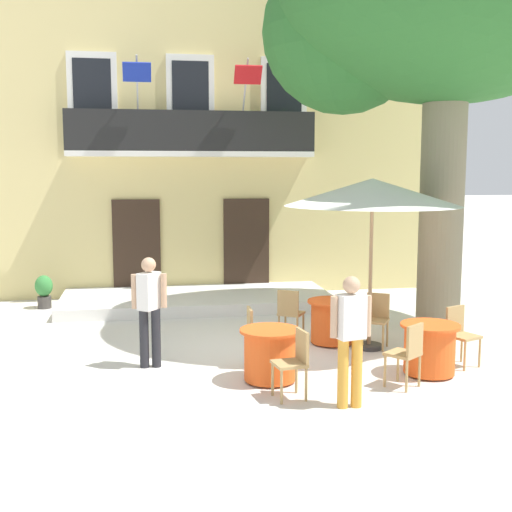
# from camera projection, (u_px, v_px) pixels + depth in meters

# --- Properties ---
(ground_plane) EXTENTS (120.00, 120.00, 0.00)m
(ground_plane) POSITION_uv_depth(u_px,v_px,m) (254.00, 349.00, 11.07)
(ground_plane) COLOR silver
(building_facade) EXTENTS (13.00, 5.09, 7.50)m
(building_facade) POSITION_uv_depth(u_px,v_px,m) (185.00, 140.00, 17.30)
(building_facade) COLOR #DBC67F
(building_facade) RESTS_ON ground
(entrance_step_platform) EXTENTS (5.88, 2.50, 0.25)m
(entrance_step_platform) POSITION_uv_depth(u_px,v_px,m) (197.00, 300.00, 14.61)
(entrance_step_platform) COLOR silver
(entrance_step_platform) RESTS_ON ground
(plane_tree) EXTENTS (6.18, 5.43, 7.76)m
(plane_tree) POSITION_uv_depth(u_px,v_px,m) (443.00, 9.00, 11.56)
(plane_tree) COLOR #7F755B
(plane_tree) RESTS_ON ground
(cafe_table_near_tree) EXTENTS (0.86, 0.86, 0.76)m
(cafe_table_near_tree) POSITION_uv_depth(u_px,v_px,m) (430.00, 349.00, 9.65)
(cafe_table_near_tree) COLOR #EA561E
(cafe_table_near_tree) RESTS_ON ground
(cafe_chair_near_tree_0) EXTENTS (0.53, 0.53, 0.91)m
(cafe_chair_near_tree_0) POSITION_uv_depth(u_px,v_px,m) (460.00, 332.00, 10.11)
(cafe_chair_near_tree_0) COLOR tan
(cafe_chair_near_tree_0) RESTS_ON ground
(cafe_chair_near_tree_1) EXTENTS (0.56, 0.56, 0.91)m
(cafe_chair_near_tree_1) POSITION_uv_depth(u_px,v_px,m) (408.00, 351.00, 9.04)
(cafe_chair_near_tree_1) COLOR tan
(cafe_chair_near_tree_1) RESTS_ON ground
(cafe_table_middle) EXTENTS (0.86, 0.86, 0.76)m
(cafe_table_middle) POSITION_uv_depth(u_px,v_px,m) (332.00, 321.00, 11.39)
(cafe_table_middle) COLOR #EA561E
(cafe_table_middle) RESTS_ON ground
(cafe_chair_middle_0) EXTENTS (0.55, 0.55, 0.91)m
(cafe_chair_middle_0) POSITION_uv_depth(u_px,v_px,m) (377.00, 316.00, 11.15)
(cafe_chair_middle_0) COLOR tan
(cafe_chair_middle_0) RESTS_ON ground
(cafe_chair_middle_1) EXTENTS (0.55, 0.55, 0.91)m
(cafe_chair_middle_1) POSITION_uv_depth(u_px,v_px,m) (290.00, 311.00, 11.58)
(cafe_chair_middle_1) COLOR tan
(cafe_chair_middle_1) RESTS_ON ground
(cafe_table_front) EXTENTS (0.86, 0.86, 0.76)m
(cafe_table_front) POSITION_uv_depth(u_px,v_px,m) (270.00, 354.00, 9.35)
(cafe_table_front) COLOR #EA561E
(cafe_table_front) RESTS_ON ground
(cafe_chair_front_0) EXTENTS (0.41, 0.41, 0.91)m
(cafe_chair_front_0) POSITION_uv_depth(u_px,v_px,m) (257.00, 332.00, 10.06)
(cafe_chair_front_0) COLOR tan
(cafe_chair_front_0) RESTS_ON ground
(cafe_chair_front_1) EXTENTS (0.46, 0.46, 0.91)m
(cafe_chair_front_1) POSITION_uv_depth(u_px,v_px,m) (295.00, 359.00, 8.65)
(cafe_chair_front_1) COLOR tan
(cafe_chair_front_1) RESTS_ON ground
(cafe_umbrella) EXTENTS (2.90, 2.90, 2.85)m
(cafe_umbrella) POSITION_uv_depth(u_px,v_px,m) (372.00, 193.00, 10.77)
(cafe_umbrella) COLOR #997A56
(cafe_umbrella) RESTS_ON ground
(ground_planter_left) EXTENTS (0.38, 0.38, 0.72)m
(ground_planter_left) POSITION_uv_depth(u_px,v_px,m) (44.00, 290.00, 14.28)
(ground_planter_left) COLOR #47423D
(ground_planter_left) RESTS_ON ground
(pedestrian_near_entrance) EXTENTS (0.53, 0.29, 1.69)m
(pedestrian_near_entrance) POSITION_uv_depth(u_px,v_px,m) (351.00, 334.00, 8.26)
(pedestrian_near_entrance) COLOR gold
(pedestrian_near_entrance) RESTS_ON ground
(pedestrian_mid_plaza) EXTENTS (0.53, 0.40, 1.69)m
(pedestrian_mid_plaza) POSITION_uv_depth(u_px,v_px,m) (149.00, 306.00, 9.96)
(pedestrian_mid_plaza) COLOR #232328
(pedestrian_mid_plaza) RESTS_ON ground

